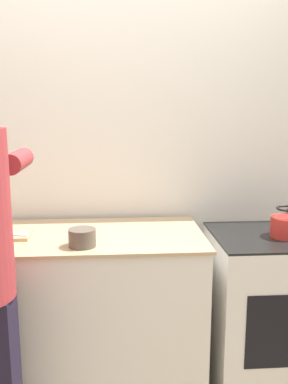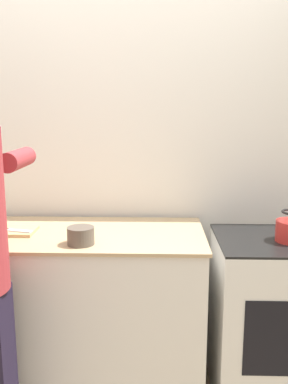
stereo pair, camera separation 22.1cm
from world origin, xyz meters
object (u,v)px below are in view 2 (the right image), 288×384
(bowl_prep, at_px, (81,236))
(cutting_board, at_px, (7,231))
(oven, at_px, (276,318))
(knife, at_px, (11,230))

(bowl_prep, bearing_deg, cutting_board, 156.80)
(oven, relative_size, knife, 3.89)
(cutting_board, xyz_separation_m, bowl_prep, (0.44, -0.19, 0.04))
(oven, height_order, cutting_board, cutting_board)
(knife, height_order, bowl_prep, bowl_prep)
(knife, relative_size, bowl_prep, 1.73)
(oven, distance_m, cutting_board, 1.58)
(bowl_prep, bearing_deg, knife, 157.56)
(cutting_board, relative_size, knife, 1.32)
(cutting_board, bearing_deg, oven, -0.69)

